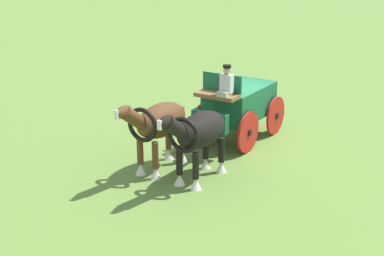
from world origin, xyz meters
The scene contains 4 objects.
ground_plane centered at (0.00, 0.00, 0.00)m, with size 220.00×220.00×0.00m, color olive.
show_wagon centered at (0.15, 0.00, 1.21)m, with size 5.56×1.96×2.78m.
draft_horse_near centered at (3.63, 0.47, 1.37)m, with size 2.99×1.04×2.24m.
draft_horse_off centered at (3.56, -0.83, 1.40)m, with size 3.02×1.05×2.28m.
Camera 1 is at (15.57, 7.09, 6.18)m, focal length 51.01 mm.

